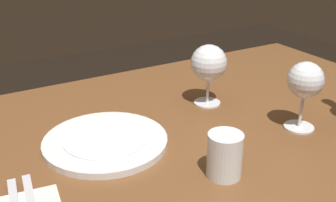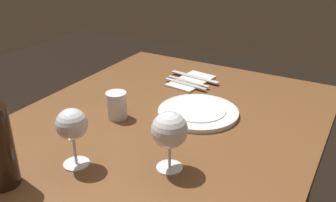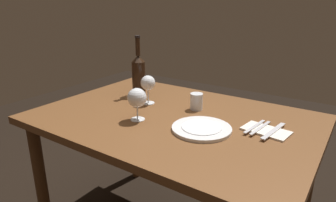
# 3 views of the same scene
# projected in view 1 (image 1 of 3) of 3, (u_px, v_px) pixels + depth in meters

# --- Properties ---
(dining_table) EXTENTS (1.30, 0.90, 0.74)m
(dining_table) POSITION_uv_depth(u_px,v_px,m) (199.00, 172.00, 0.93)
(dining_table) COLOR brown
(dining_table) RESTS_ON ground
(wine_glass_left) EXTENTS (0.09, 0.09, 0.15)m
(wine_glass_left) POSITION_uv_depth(u_px,v_px,m) (209.00, 64.00, 1.01)
(wine_glass_left) COLOR white
(wine_glass_left) RESTS_ON dining_table
(wine_glass_right) EXTENTS (0.08, 0.08, 0.15)m
(wine_glass_right) POSITION_uv_depth(u_px,v_px,m) (305.00, 82.00, 0.88)
(wine_glass_right) COLOR white
(wine_glass_right) RESTS_ON dining_table
(water_tumbler) EXTENTS (0.06, 0.06, 0.08)m
(water_tumbler) POSITION_uv_depth(u_px,v_px,m) (225.00, 157.00, 0.74)
(water_tumbler) COLOR white
(water_tumbler) RESTS_ON dining_table
(dinner_plate) EXTENTS (0.26, 0.26, 0.02)m
(dinner_plate) POSITION_uv_depth(u_px,v_px,m) (105.00, 141.00, 0.86)
(dinner_plate) COLOR white
(dinner_plate) RESTS_ON dining_table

